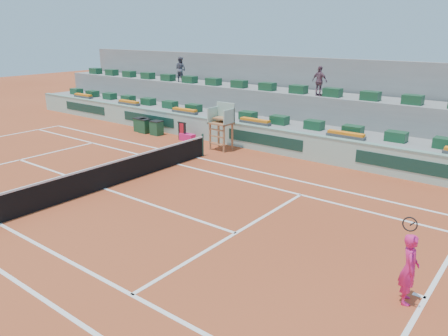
{
  "coord_description": "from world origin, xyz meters",
  "views": [
    {
      "loc": [
        13.54,
        -9.76,
        5.94
      ],
      "look_at": [
        4.0,
        2.5,
        1.0
      ],
      "focal_mm": 35.0,
      "sensor_mm": 36.0,
      "label": 1
    }
  ],
  "objects": [
    {
      "name": "drink_cooler_b",
      "position": [
        -6.01,
        7.58,
        0.42
      ],
      "size": [
        0.64,
        0.55,
        0.84
      ],
      "color": "#17462A",
      "rests_on": "ground"
    },
    {
      "name": "spectator_mid",
      "position": [
        3.32,
        11.49,
        3.37
      ],
      "size": [
        0.95,
        0.52,
        1.54
      ],
      "primitive_type": "imported",
      "rotation": [
        0.0,
        0.0,
        2.98
      ],
      "color": "#734C5C",
      "rests_on": "seating_tier_upper"
    },
    {
      "name": "seat_row_lower",
      "position": [
        0.0,
        9.8,
        1.42
      ],
      "size": [
        32.9,
        0.6,
        0.44
      ],
      "color": "#174729",
      "rests_on": "seating_tier_lower"
    },
    {
      "name": "spectator_left",
      "position": [
        -6.93,
        11.82,
        3.41
      ],
      "size": [
        0.83,
        0.66,
        1.62
      ],
      "primitive_type": "imported",
      "rotation": [
        0.0,
        0.0,
        3.2
      ],
      "color": "#525260",
      "rests_on": "seating_tier_upper"
    },
    {
      "name": "seating_tier_lower",
      "position": [
        0.0,
        10.7,
        0.6
      ],
      "size": [
        36.0,
        4.0,
        1.2
      ],
      "primitive_type": "cube",
      "color": "gray",
      "rests_on": "ground"
    },
    {
      "name": "drink_cooler_a",
      "position": [
        -5.04,
        7.65,
        0.42
      ],
      "size": [
        0.68,
        0.59,
        0.84
      ],
      "color": "#17462A",
      "rests_on": "ground"
    },
    {
      "name": "seating_tier_upper",
      "position": [
        0.0,
        12.3,
        1.3
      ],
      "size": [
        36.0,
        2.4,
        2.6
      ],
      "primitive_type": "cube",
      "color": "gray",
      "rests_on": "ground"
    },
    {
      "name": "player_bag",
      "position": [
        -2.64,
        7.7,
        0.2
      ],
      "size": [
        0.9,
        0.4,
        0.4
      ],
      "primitive_type": "cube",
      "color": "#EB1E75",
      "rests_on": "ground"
    },
    {
      "name": "towel_rack",
      "position": [
        -2.96,
        7.62,
        0.6
      ],
      "size": [
        0.61,
        0.1,
        1.03
      ],
      "color": "black",
      "rests_on": "ground"
    },
    {
      "name": "tennis_net",
      "position": [
        0.0,
        0.0,
        0.53
      ],
      "size": [
        0.1,
        11.97,
        1.1
      ],
      "color": "black",
      "rests_on": "ground"
    },
    {
      "name": "seat_row_upper",
      "position": [
        0.0,
        11.7,
        2.82
      ],
      "size": [
        32.9,
        0.6,
        0.44
      ],
      "color": "#174729",
      "rests_on": "seating_tier_upper"
    },
    {
      "name": "court_lines",
      "position": [
        0.0,
        0.0,
        0.01
      ],
      "size": [
        23.89,
        11.09,
        0.01
      ],
      "color": "white",
      "rests_on": "ground"
    },
    {
      "name": "drink_cooler_c",
      "position": [
        -6.42,
        7.71,
        0.42
      ],
      "size": [
        0.78,
        0.68,
        0.84
      ],
      "color": "#17462A",
      "rests_on": "ground"
    },
    {
      "name": "advertising_hoarding",
      "position": [
        0.02,
        8.5,
        0.63
      ],
      "size": [
        36.0,
        0.34,
        1.26
      ],
      "color": "#A1CAB7",
      "rests_on": "ground"
    },
    {
      "name": "ground",
      "position": [
        0.0,
        0.0,
        0.0
      ],
      "size": [
        90.0,
        90.0,
        0.0
      ],
      "primitive_type": "plane",
      "color": "#9C3D1E",
      "rests_on": "ground"
    },
    {
      "name": "tennis_player",
      "position": [
        11.53,
        -0.42,
        0.85
      ],
      "size": [
        0.58,
        0.92,
        2.28
      ],
      "color": "#EB1E75",
      "rests_on": "ground"
    },
    {
      "name": "stadium_back_wall",
      "position": [
        0.0,
        13.9,
        2.2
      ],
      "size": [
        36.0,
        0.4,
        4.4
      ],
      "primitive_type": "cube",
      "color": "gray",
      "rests_on": "ground"
    },
    {
      "name": "flower_planters",
      "position": [
        -1.5,
        9.0,
        1.33
      ],
      "size": [
        26.8,
        0.36,
        0.28
      ],
      "color": "#4C4C4C",
      "rests_on": "seating_tier_lower"
    },
    {
      "name": "umpire_chair",
      "position": [
        0.0,
        7.5,
        1.54
      ],
      "size": [
        1.1,
        0.9,
        2.4
      ],
      "color": "#9D643B",
      "rests_on": "ground"
    }
  ]
}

